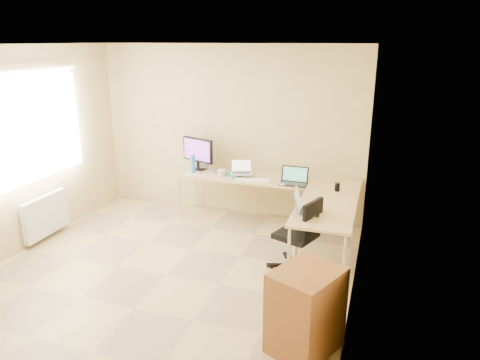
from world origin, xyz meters
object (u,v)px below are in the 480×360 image
(keyboard, at_px, (252,180))
(laptop_return, at_px, (307,203))
(water_bottle, at_px, (193,164))
(laptop_center, at_px, (241,167))
(mug, at_px, (221,173))
(laptop_black, at_px, (294,176))
(desk_return, at_px, (324,237))
(cabinet, at_px, (305,313))
(desk_main, at_px, (267,201))
(monitor, at_px, (198,154))
(desk_fan, at_px, (210,160))
(office_chair, at_px, (296,230))

(keyboard, height_order, laptop_return, laptop_return)
(water_bottle, bearing_deg, laptop_center, 1.35)
(mug, bearing_deg, laptop_black, -2.52)
(desk_return, height_order, cabinet, cabinet)
(laptop_black, relative_size, keyboard, 0.80)
(desk_main, relative_size, desk_return, 2.04)
(monitor, relative_size, laptop_return, 1.65)
(laptop_black, height_order, cabinet, laptop_black)
(desk_fan, bearing_deg, desk_return, -36.25)
(laptop_center, xyz_separation_m, office_chair, (1.04, -1.12, -0.38))
(desk_main, distance_m, laptop_black, 0.68)
(mug, relative_size, desk_fan, 0.41)
(laptop_center, relative_size, keyboard, 0.64)
(office_chair, bearing_deg, desk_main, 139.46)
(mug, xyz_separation_m, desk_fan, (-0.31, 0.35, 0.08))
(desk_return, relative_size, desk_fan, 4.78)
(desk_main, xyz_separation_m, laptop_return, (0.79, -1.20, 0.48))
(desk_main, height_order, laptop_return, laptop_return)
(monitor, relative_size, mug, 5.32)
(keyboard, bearing_deg, water_bottle, 161.81)
(water_bottle, distance_m, desk_fan, 0.35)
(desk_return, xyz_separation_m, laptop_center, (-1.34, 0.90, 0.52))
(laptop_black, bearing_deg, monitor, 169.98)
(desk_return, bearing_deg, laptop_return, -132.21)
(laptop_return, bearing_deg, desk_return, -46.46)
(desk_main, xyz_separation_m, office_chair, (0.67, -1.22, 0.14))
(desk_return, xyz_separation_m, mug, (-1.64, 0.85, 0.42))
(desk_fan, xyz_separation_m, laptop_return, (1.76, -1.40, -0.02))
(desk_return, distance_m, cabinet, 1.63)
(desk_main, bearing_deg, laptop_return, -56.74)
(water_bottle, height_order, cabinet, water_bottle)
(desk_fan, relative_size, laptop_return, 0.77)
(mug, height_order, water_bottle, water_bottle)
(mug, relative_size, office_chair, 0.12)
(water_bottle, distance_m, office_chair, 2.14)
(mug, relative_size, laptop_return, 0.31)
(laptop_return, bearing_deg, desk_fan, 47.23)
(desk_main, distance_m, laptop_return, 1.52)
(monitor, xyz_separation_m, water_bottle, (0.00, -0.20, -0.11))
(desk_main, bearing_deg, mug, -167.19)
(desk_return, height_order, mug, mug)
(laptop_return, distance_m, office_chair, 0.37)
(laptop_center, relative_size, laptop_black, 0.81)
(cabinet, bearing_deg, office_chair, 129.20)
(desk_return, height_order, water_bottle, water_bottle)
(desk_fan, bearing_deg, mug, -53.35)
(laptop_return, bearing_deg, keyboard, 40.20)
(laptop_center, height_order, laptop_return, laptop_center)
(desk_fan, height_order, office_chair, desk_fan)
(desk_return, xyz_separation_m, cabinet, (0.07, -1.63, -0.01))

